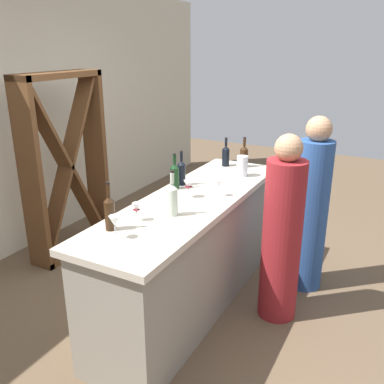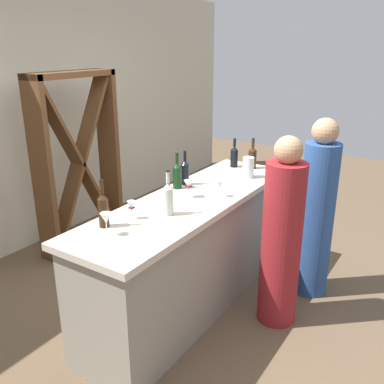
% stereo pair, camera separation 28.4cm
% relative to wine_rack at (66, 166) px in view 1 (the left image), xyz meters
% --- Properties ---
extents(ground_plane, '(12.00, 12.00, 0.00)m').
position_rel_wine_rack_xyz_m(ground_plane, '(-0.31, -1.65, -0.95)').
color(ground_plane, brown).
extents(bar_counter, '(2.39, 0.69, 0.99)m').
position_rel_wine_rack_xyz_m(bar_counter, '(-0.31, -1.65, -0.45)').
color(bar_counter, gray).
rests_on(bar_counter, ground).
extents(wine_rack, '(1.00, 0.28, 1.90)m').
position_rel_wine_rack_xyz_m(wine_rack, '(0.00, 0.00, 0.00)').
color(wine_rack, brown).
rests_on(wine_rack, ground).
extents(wine_bottle_leftmost_amber_brown, '(0.07, 0.07, 0.33)m').
position_rel_wine_rack_xyz_m(wine_bottle_leftmost_amber_brown, '(-1.10, -1.46, 0.16)').
color(wine_bottle_leftmost_amber_brown, '#331E0F').
rests_on(wine_bottle_leftmost_amber_brown, bar_counter).
extents(wine_bottle_second_left_clear_pale, '(0.08, 0.08, 0.34)m').
position_rel_wine_rack_xyz_m(wine_bottle_second_left_clear_pale, '(-0.69, -1.69, 0.16)').
color(wine_bottle_second_left_clear_pale, '#B7C6B2').
rests_on(wine_bottle_second_left_clear_pale, bar_counter).
extents(wine_bottle_center_dark_green, '(0.08, 0.08, 0.31)m').
position_rel_wine_rack_xyz_m(wine_bottle_center_dark_green, '(-0.17, -1.41, 0.15)').
color(wine_bottle_center_dark_green, black).
rests_on(wine_bottle_center_dark_green, bar_counter).
extents(wine_bottle_second_right_near_black, '(0.07, 0.07, 0.31)m').
position_rel_wine_rack_xyz_m(wine_bottle_second_right_near_black, '(-0.06, -1.41, 0.15)').
color(wine_bottle_second_right_near_black, black).
rests_on(wine_bottle_second_right_near_black, bar_counter).
extents(wine_bottle_rightmost_near_black, '(0.07, 0.07, 0.29)m').
position_rel_wine_rack_xyz_m(wine_bottle_rightmost_near_black, '(0.67, -1.51, 0.15)').
color(wine_bottle_rightmost_near_black, black).
rests_on(wine_bottle_rightmost_near_black, bar_counter).
extents(wine_bottle_far_right_amber_brown, '(0.08, 0.08, 0.30)m').
position_rel_wine_rack_xyz_m(wine_bottle_far_right_amber_brown, '(0.72, -1.69, 0.15)').
color(wine_bottle_far_right_amber_brown, '#331E0F').
rests_on(wine_bottle_far_right_amber_brown, bar_counter).
extents(wine_glass_near_left, '(0.07, 0.07, 0.14)m').
position_rel_wine_rack_xyz_m(wine_glass_near_left, '(-0.17, -1.82, 0.14)').
color(wine_glass_near_left, white).
rests_on(wine_glass_near_left, bar_counter).
extents(wine_glass_near_center, '(0.08, 0.08, 0.14)m').
position_rel_wine_rack_xyz_m(wine_glass_near_center, '(-0.31, -1.62, 0.14)').
color(wine_glass_near_center, white).
rests_on(wine_glass_near_center, bar_counter).
extents(wine_glass_near_right, '(0.07, 0.07, 0.15)m').
position_rel_wine_rack_xyz_m(wine_glass_near_right, '(-1.20, -1.57, 0.15)').
color(wine_glass_near_right, white).
rests_on(wine_glass_near_right, bar_counter).
extents(wine_glass_far_left, '(0.06, 0.06, 0.13)m').
position_rel_wine_rack_xyz_m(wine_glass_far_left, '(-0.90, -1.52, 0.13)').
color(wine_glass_far_left, white).
rests_on(wine_glass_far_left, bar_counter).
extents(water_pitcher, '(0.11, 0.11, 0.19)m').
position_rel_wine_rack_xyz_m(water_pitcher, '(0.43, -1.79, 0.13)').
color(water_pitcher, silver).
rests_on(water_pitcher, bar_counter).
extents(person_left_guest, '(0.36, 0.36, 1.54)m').
position_rel_wine_rack_xyz_m(person_left_guest, '(-0.11, -2.35, -0.23)').
color(person_left_guest, maroon).
rests_on(person_left_guest, ground).
extents(person_center_guest, '(0.36, 0.36, 1.60)m').
position_rel_wine_rack_xyz_m(person_center_guest, '(0.46, -2.44, -0.19)').
color(person_center_guest, '#284C8C').
rests_on(person_center_guest, ground).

